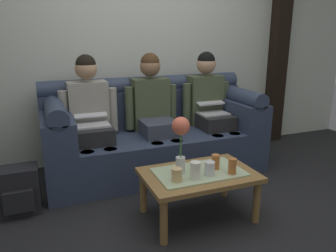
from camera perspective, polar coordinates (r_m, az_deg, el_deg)
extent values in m
plane|color=black|center=(2.67, 6.28, -16.34)|extent=(14.00, 14.00, 0.00)
cube|color=silver|center=(3.85, -5.36, 16.19)|extent=(6.00, 0.12, 2.90)
cube|color=black|center=(4.63, 18.64, 15.36)|extent=(0.20, 0.20, 2.90)
cube|color=#2D3851|center=(3.49, -2.05, -4.49)|extent=(2.21, 0.88, 0.42)
cube|color=#2D3851|center=(3.67, -3.84, 3.20)|extent=(2.21, 0.22, 0.40)
cylinder|color=#2D3851|center=(3.63, -3.91, 7.12)|extent=(2.21, 0.18, 0.18)
cube|color=#2D3851|center=(3.20, -18.61, -0.56)|extent=(0.28, 0.88, 0.28)
cylinder|color=#2D3851|center=(3.16, -18.90, 2.67)|extent=(0.18, 0.88, 0.18)
cube|color=#2D3851|center=(3.80, 11.75, 2.41)|extent=(0.28, 0.88, 0.28)
cylinder|color=#2D3851|center=(3.77, 11.91, 5.15)|extent=(0.18, 0.88, 0.18)
cube|color=#232326|center=(3.19, -12.70, -1.38)|extent=(0.34, 0.40, 0.15)
cylinder|color=#232326|center=(3.04, -13.46, -8.08)|extent=(0.12, 0.12, 0.42)
cylinder|color=#232326|center=(3.06, -9.73, -7.63)|extent=(0.12, 0.12, 0.42)
cube|color=gray|center=(3.37, -13.56, 2.90)|extent=(0.38, 0.22, 0.54)
cylinder|color=gray|center=(3.32, -17.44, 2.05)|extent=(0.09, 0.09, 0.44)
cylinder|color=gray|center=(3.38, -9.49, 2.80)|extent=(0.09, 0.09, 0.44)
sphere|color=tan|center=(3.29, -13.94, 9.55)|extent=(0.21, 0.21, 0.21)
sphere|color=black|center=(3.29, -13.99, 10.24)|extent=(0.19, 0.19, 0.19)
cube|color=silver|center=(3.19, -12.85, 0.14)|extent=(0.31, 0.22, 0.02)
cube|color=silver|center=(3.31, -13.37, 2.53)|extent=(0.31, 0.20, 0.10)
cube|color=black|center=(3.30, -13.35, 2.43)|extent=(0.27, 0.17, 0.08)
cube|color=#383D4C|center=(3.34, -1.75, -0.23)|extent=(0.34, 0.40, 0.15)
cylinder|color=#383D4C|center=(3.17, -1.81, -6.56)|extent=(0.12, 0.12, 0.42)
cylinder|color=#383D4C|center=(3.24, 1.54, -6.07)|extent=(0.12, 0.12, 0.42)
cube|color=#475138|center=(3.52, -3.11, 3.83)|extent=(0.38, 0.22, 0.54)
cylinder|color=#475138|center=(3.42, -6.63, 3.05)|extent=(0.09, 0.09, 0.44)
cylinder|color=#475138|center=(3.57, 0.69, 3.68)|extent=(0.09, 0.09, 0.44)
sphere|color=#936B4C|center=(3.44, -3.10, 10.22)|extent=(0.21, 0.21, 0.21)
sphere|color=#472D19|center=(3.44, -3.11, 10.88)|extent=(0.19, 0.19, 0.19)
cube|color=#232326|center=(3.61, 7.93, 0.80)|extent=(0.34, 0.40, 0.15)
cylinder|color=#232326|center=(3.43, 8.42, -5.00)|extent=(0.12, 0.12, 0.42)
cylinder|color=#232326|center=(3.53, 11.25, -4.54)|extent=(0.12, 0.12, 0.42)
cube|color=#475138|center=(3.77, 6.26, 4.54)|extent=(0.38, 0.22, 0.54)
cylinder|color=#475138|center=(3.63, 3.25, 3.88)|extent=(0.09, 0.09, 0.44)
cylinder|color=#475138|center=(3.85, 9.63, 4.35)|extent=(0.09, 0.09, 0.44)
sphere|color=tan|center=(3.69, 6.58, 10.51)|extent=(0.21, 0.21, 0.21)
sphere|color=black|center=(3.69, 6.60, 11.13)|extent=(0.19, 0.19, 0.19)
cube|color=silver|center=(3.60, 7.82, 2.16)|extent=(0.31, 0.22, 0.02)
cube|color=silver|center=(3.69, 6.91, 4.28)|extent=(0.31, 0.21, 0.05)
cube|color=black|center=(3.68, 6.99, 4.22)|extent=(0.27, 0.18, 0.04)
cube|color=olive|center=(2.59, 5.35, -8.39)|extent=(0.86, 0.57, 0.04)
cube|color=#B2C69E|center=(2.58, 5.36, -7.90)|extent=(0.67, 0.40, 0.01)
cylinder|color=olive|center=(2.35, -0.74, -16.17)|extent=(0.06, 0.06, 0.34)
cylinder|color=olive|center=(2.68, 15.02, -12.49)|extent=(0.06, 0.06, 0.34)
cylinder|color=olive|center=(2.73, -4.29, -11.34)|extent=(0.06, 0.06, 0.34)
cylinder|color=olive|center=(3.02, 9.76, -8.80)|extent=(0.06, 0.06, 0.34)
cylinder|color=silver|center=(2.53, 2.15, -6.69)|extent=(0.07, 0.07, 0.12)
cylinder|color=#3D7538|center=(2.47, 2.19, -3.26)|extent=(0.01, 0.01, 0.20)
sphere|color=#E0664C|center=(2.43, 2.22, 0.01)|extent=(0.13, 0.13, 0.13)
cylinder|color=silver|center=(2.50, 7.18, -7.26)|extent=(0.08, 0.08, 0.10)
cylinder|color=#B26633|center=(2.55, 11.01, -6.81)|extent=(0.06, 0.06, 0.12)
cylinder|color=white|center=(2.43, 4.72, -7.62)|extent=(0.08, 0.08, 0.13)
cylinder|color=#B26633|center=(2.62, 8.19, -6.12)|extent=(0.06, 0.06, 0.12)
cylinder|color=#DBB77A|center=(2.39, 1.53, -8.39)|extent=(0.08, 0.08, 0.10)
cube|color=black|center=(2.96, -24.32, -10.04)|extent=(0.32, 0.22, 0.39)
cube|color=black|center=(2.86, -24.32, -11.82)|extent=(0.22, 0.05, 0.17)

